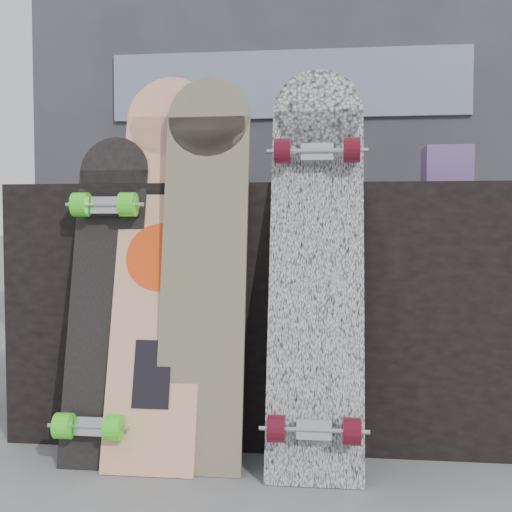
# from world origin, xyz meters

# --- Properties ---
(ground) EXTENTS (60.00, 60.00, 0.00)m
(ground) POSITION_xyz_m (0.00, 0.00, 0.00)
(ground) COLOR slate
(ground) RESTS_ON ground
(vendor_table) EXTENTS (1.60, 0.60, 0.80)m
(vendor_table) POSITION_xyz_m (0.00, 0.50, 0.40)
(vendor_table) COLOR black
(vendor_table) RESTS_ON ground
(booth) EXTENTS (2.40, 0.22, 2.20)m
(booth) POSITION_xyz_m (0.00, 1.35, 1.10)
(booth) COLOR #36373C
(booth) RESTS_ON ground
(merch_box_purple) EXTENTS (0.18, 0.12, 0.10)m
(merch_box_purple) POSITION_xyz_m (-0.37, 0.61, 0.85)
(merch_box_purple) COLOR #4D3C7C
(merch_box_purple) RESTS_ON vendor_table
(merch_box_small) EXTENTS (0.14, 0.14, 0.12)m
(merch_box_small) POSITION_xyz_m (0.55, 0.42, 0.86)
(merch_box_small) COLOR #4D3C7C
(merch_box_small) RESTS_ON vendor_table
(merch_box_flat) EXTENTS (0.22, 0.10, 0.06)m
(merch_box_flat) POSITION_xyz_m (0.16, 0.67, 0.83)
(merch_box_flat) COLOR #D1B78C
(merch_box_flat) RESTS_ON vendor_table
(longboard_geisha) EXTENTS (0.26, 0.33, 1.13)m
(longboard_geisha) POSITION_xyz_m (-0.30, 0.16, 0.60)
(longboard_geisha) COLOR beige
(longboard_geisha) RESTS_ON ground
(longboard_celtic) EXTENTS (0.24, 0.23, 1.11)m
(longboard_celtic) POSITION_xyz_m (-0.16, 0.13, 0.59)
(longboard_celtic) COLOR #C6B587
(longboard_celtic) RESTS_ON ground
(longboard_cascadia) EXTENTS (0.26, 0.37, 1.14)m
(longboard_cascadia) POSITION_xyz_m (0.15, 0.12, 0.59)
(longboard_cascadia) COLOR white
(longboard_cascadia) RESTS_ON ground
(skateboard_dark) EXTENTS (0.21, 0.30, 0.94)m
(skateboard_dark) POSITION_xyz_m (-0.45, 0.12, 0.48)
(skateboard_dark) COLOR black
(skateboard_dark) RESTS_ON ground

